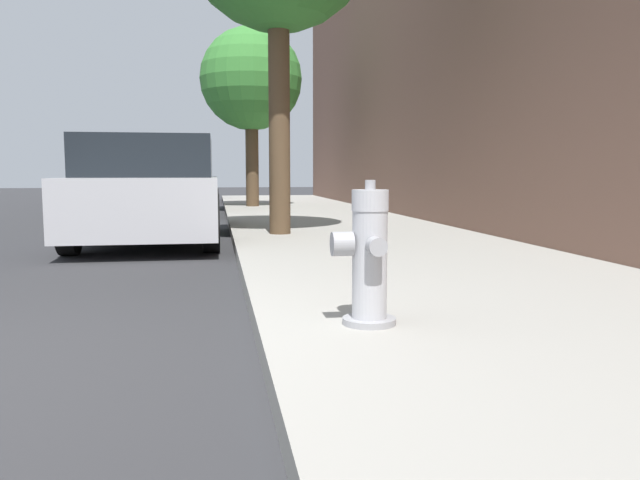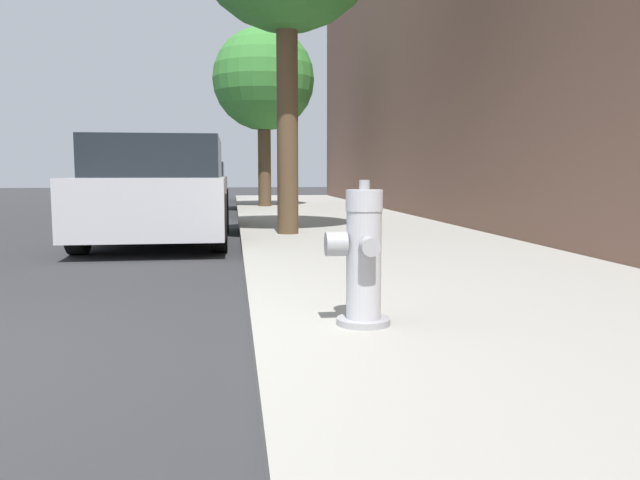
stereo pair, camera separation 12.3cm
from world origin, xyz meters
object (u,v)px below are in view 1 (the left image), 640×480
object	(u,v)px
fire_hydrant	(368,258)
parked_car_near	(151,192)
parked_car_mid	(170,186)
parked_car_far	(186,183)
street_tree_far	(251,80)

from	to	relation	value
fire_hydrant	parked_car_near	distance (m)	5.91
fire_hydrant	parked_car_near	size ratio (longest dim) A/B	0.19
parked_car_mid	parked_car_far	world-z (taller)	parked_car_mid
fire_hydrant	street_tree_far	size ratio (longest dim) A/B	0.18
parked_car_mid	street_tree_far	size ratio (longest dim) A/B	0.97
parked_car_near	street_tree_far	world-z (taller)	street_tree_far
parked_car_far	street_tree_far	size ratio (longest dim) A/B	0.93
parked_car_mid	parked_car_near	bearing A→B (deg)	-88.44
fire_hydrant	parked_car_mid	size ratio (longest dim) A/B	0.19
parked_car_mid	parked_car_far	size ratio (longest dim) A/B	1.05
parked_car_near	parked_car_mid	size ratio (longest dim) A/B	0.96
parked_car_near	street_tree_far	xyz separation A→B (m)	(1.79, 6.65, 2.52)
parked_car_near	parked_car_far	xyz separation A→B (m)	(-0.11, 12.48, -0.06)
parked_car_near	parked_car_mid	bearing A→B (deg)	91.56
parked_car_mid	parked_car_far	distance (m)	6.41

